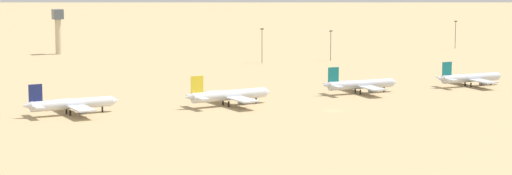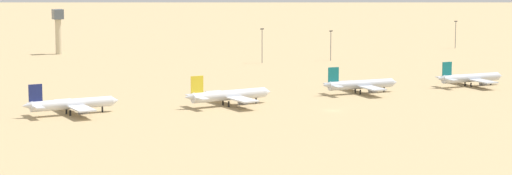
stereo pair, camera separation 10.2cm
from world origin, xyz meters
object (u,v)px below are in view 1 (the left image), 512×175
(light_pole_mid, at_px, (262,43))
(control_tower, at_px, (58,27))
(parked_jet_yellow_3, at_px, (228,95))
(parked_jet_navy_2, at_px, (71,104))
(parked_jet_teal_4, at_px, (360,85))
(light_pole_east, at_px, (455,32))
(light_pole_west, at_px, (331,43))
(parked_jet_teal_5, at_px, (470,78))

(light_pole_mid, bearing_deg, control_tower, 132.41)
(parked_jet_yellow_3, height_order, light_pole_mid, light_pole_mid)
(parked_jet_navy_2, bearing_deg, parked_jet_teal_4, -2.70)
(parked_jet_yellow_3, distance_m, light_pole_mid, 131.56)
(control_tower, distance_m, light_pole_east, 217.82)
(parked_jet_navy_2, height_order, light_pole_mid, light_pole_mid)
(light_pole_mid, bearing_deg, light_pole_west, -10.32)
(parked_jet_teal_5, relative_size, light_pole_west, 2.13)
(parked_jet_teal_4, xyz_separation_m, light_pole_west, (47.82, 100.68, 5.18))
(parked_jet_yellow_3, xyz_separation_m, parked_jet_teal_4, (58.35, 3.56, -0.25))
(parked_jet_yellow_3, bearing_deg, parked_jet_teal_4, 0.45)
(parked_jet_navy_2, relative_size, control_tower, 1.44)
(parked_jet_navy_2, bearing_deg, parked_jet_yellow_3, -8.18)
(parked_jet_teal_4, height_order, light_pole_mid, light_pole_mid)
(parked_jet_navy_2, xyz_separation_m, parked_jet_teal_4, (114.22, -3.57, -0.13))
(light_pole_west, bearing_deg, light_pole_mid, 169.68)
(control_tower, relative_size, light_pole_east, 1.54)
(control_tower, distance_m, light_pole_mid, 114.78)
(control_tower, height_order, light_pole_west, control_tower)
(parked_jet_teal_5, height_order, light_pole_west, light_pole_west)
(light_pole_west, height_order, light_pole_east, light_pole_east)
(parked_jet_teal_4, height_order, control_tower, control_tower)
(light_pole_west, height_order, light_pole_mid, light_pole_mid)
(parked_jet_teal_4, height_order, parked_jet_teal_5, parked_jet_teal_4)
(parked_jet_navy_2, height_order, parked_jet_yellow_3, parked_jet_yellow_3)
(parked_jet_teal_5, xyz_separation_m, light_pole_east, (90.04, 123.86, 5.43))
(control_tower, bearing_deg, parked_jet_yellow_3, -88.12)
(parked_jet_yellow_3, relative_size, control_tower, 1.49)
(parked_jet_navy_2, bearing_deg, control_tower, 74.37)
(parked_jet_teal_4, xyz_separation_m, light_pole_east, (140.88, 120.19, 5.35))
(parked_jet_navy_2, distance_m, light_pole_east, 280.54)
(parked_jet_navy_2, xyz_separation_m, light_pole_mid, (126.79, 103.52, 6.02))
(parked_jet_teal_4, relative_size, control_tower, 1.39)
(parked_jet_teal_5, relative_size, light_pole_east, 2.09)
(parked_jet_yellow_3, relative_size, light_pole_mid, 2.08)
(parked_jet_yellow_3, bearing_deg, control_tower, 88.84)
(parked_jet_teal_4, distance_m, light_pole_mid, 108.00)
(control_tower, distance_m, light_pole_west, 144.94)
(parked_jet_yellow_3, bearing_deg, light_pole_east, 28.80)
(parked_jet_teal_5, bearing_deg, parked_jet_navy_2, -179.60)
(parked_jet_teal_5, height_order, control_tower, control_tower)
(parked_jet_yellow_3, bearing_deg, parked_jet_teal_5, -3.10)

